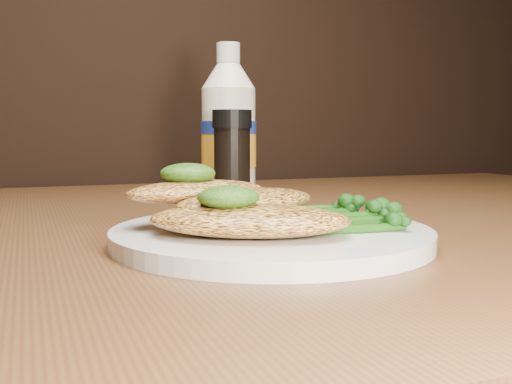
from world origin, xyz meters
name	(u,v)px	position (x,y,z in m)	size (l,w,h in m)	color
plate	(271,236)	(-0.09, 0.91, 0.76)	(0.24, 0.24, 0.01)	white
chicken_front	(249,220)	(-0.12, 0.88, 0.77)	(0.14, 0.07, 0.02)	#EDAD4B
chicken_mid	(247,201)	(-0.10, 0.92, 0.78)	(0.13, 0.06, 0.02)	#EDAD4B
chicken_back	(197,192)	(-0.14, 0.94, 0.79)	(0.11, 0.06, 0.02)	#EDAD4B
pesto_front	(229,197)	(-0.13, 0.88, 0.79)	(0.04, 0.04, 0.02)	black
pesto_back	(188,173)	(-0.14, 0.95, 0.80)	(0.04, 0.04, 0.02)	black
broccolini_bundle	(323,212)	(-0.04, 0.91, 0.77)	(0.12, 0.09, 0.02)	#1D5212
mayo_bottle	(229,123)	(-0.03, 1.19, 0.84)	(0.07, 0.07, 0.19)	white
pepper_grinder	(232,158)	(-0.04, 1.13, 0.80)	(0.04, 0.04, 0.11)	black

